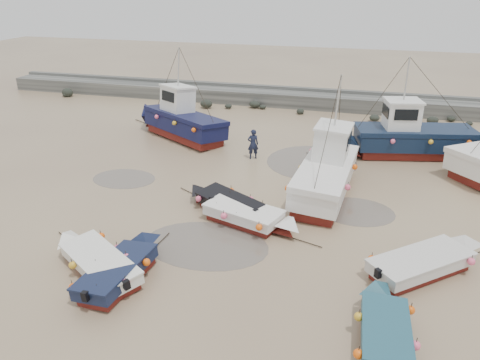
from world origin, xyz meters
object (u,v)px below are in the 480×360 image
(dinghy_3, at_px, (428,260))
(dinghy_5, at_px, (250,215))
(dinghy_4, at_px, (225,200))
(cabin_boat_1, at_px, (326,169))
(dinghy_1, at_px, (123,266))
(dinghy_2, at_px, (384,325))
(cabin_boat_0, at_px, (178,119))
(cabin_boat_2, at_px, (404,136))
(dinghy_0, at_px, (97,259))
(person, at_px, (253,158))

(dinghy_3, bearing_deg, dinghy_5, -145.12)
(dinghy_4, bearing_deg, cabin_boat_1, -22.01)
(dinghy_1, xyz_separation_m, dinghy_2, (9.55, -0.74, 0.01))
(dinghy_3, xyz_separation_m, cabin_boat_1, (-4.63, 6.43, 0.80))
(dinghy_3, height_order, cabin_boat_1, cabin_boat_1)
(cabin_boat_0, bearing_deg, dinghy_5, -112.80)
(dinghy_2, xyz_separation_m, cabin_boat_2, (1.25, 17.63, 0.77))
(cabin_boat_0, bearing_deg, dinghy_0, -137.43)
(dinghy_0, xyz_separation_m, dinghy_4, (3.29, 6.29, 0.01))
(dinghy_0, bearing_deg, dinghy_5, -10.34)
(cabin_boat_0, relative_size, cabin_boat_2, 0.87)
(dinghy_4, bearing_deg, dinghy_0, -177.19)
(dinghy_3, xyz_separation_m, dinghy_4, (-9.17, 2.93, 0.01))
(dinghy_1, xyz_separation_m, cabin_boat_2, (10.80, 16.90, 0.78))
(cabin_boat_0, xyz_separation_m, cabin_boat_1, (11.11, -6.60, -0.01))
(dinghy_4, bearing_deg, dinghy_5, -95.57)
(dinghy_4, distance_m, cabin_boat_0, 12.07)
(dinghy_0, distance_m, dinghy_3, 12.90)
(dinghy_1, distance_m, cabin_boat_1, 11.97)
(dinghy_1, relative_size, cabin_boat_0, 0.65)
(dinghy_0, distance_m, dinghy_4, 7.10)
(dinghy_2, bearing_deg, dinghy_5, 132.42)
(dinghy_4, bearing_deg, dinghy_1, -167.14)
(dinghy_2, distance_m, dinghy_3, 4.59)
(dinghy_3, distance_m, cabin_boat_0, 20.45)
(dinghy_3, relative_size, cabin_boat_0, 0.60)
(dinghy_3, relative_size, cabin_boat_1, 0.53)
(dinghy_1, height_order, cabin_boat_2, cabin_boat_2)
(dinghy_2, bearing_deg, dinghy_0, 173.21)
(dinghy_0, relative_size, person, 2.99)
(dinghy_2, relative_size, person, 2.83)
(dinghy_2, relative_size, cabin_boat_2, 0.52)
(cabin_boat_1, bearing_deg, dinghy_4, -138.13)
(person, bearing_deg, dinghy_5, 78.61)
(cabin_boat_1, relative_size, person, 5.31)
(dinghy_1, bearing_deg, dinghy_5, 60.60)
(person, bearing_deg, dinghy_1, 58.66)
(dinghy_5, bearing_deg, person, -148.75)
(cabin_boat_1, xyz_separation_m, cabin_boat_2, (4.22, 6.93, -0.01))
(dinghy_3, bearing_deg, dinghy_0, -116.77)
(dinghy_3, relative_size, dinghy_5, 0.93)
(dinghy_0, xyz_separation_m, person, (2.88, 13.62, -0.54))
(dinghy_3, bearing_deg, dinghy_4, -149.60)
(dinghy_4, bearing_deg, cabin_boat_0, 63.52)
(dinghy_5, bearing_deg, dinghy_0, -25.33)
(dinghy_5, bearing_deg, cabin_boat_2, 166.25)
(dinghy_2, height_order, dinghy_4, same)
(dinghy_4, distance_m, dinghy_5, 1.95)
(dinghy_0, height_order, dinghy_5, same)
(dinghy_0, distance_m, cabin_boat_1, 12.55)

